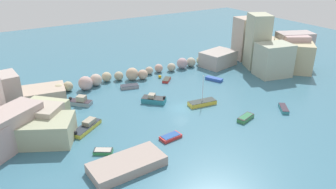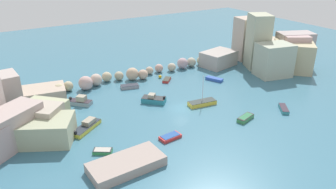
{
  "view_description": "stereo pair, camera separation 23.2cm",
  "coord_description": "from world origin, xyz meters",
  "px_view_note": "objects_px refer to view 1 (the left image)",
  "views": [
    {
      "loc": [
        -28.67,
        -42.5,
        25.46
      ],
      "look_at": [
        0.0,
        4.37,
        1.0
      ],
      "focal_mm": 34.77,
      "sensor_mm": 36.0,
      "label": 1
    },
    {
      "loc": [
        -28.47,
        -42.62,
        25.46
      ],
      "look_at": [
        0.0,
        4.37,
        1.0
      ],
      "focal_mm": 34.77,
      "sensor_mm": 36.0,
      "label": 2
    }
  ],
  "objects_px": {
    "moored_boat_0": "(80,101)",
    "moored_boat_7": "(103,151)",
    "moored_boat_10": "(130,86)",
    "moored_boat_8": "(171,137)",
    "moored_boat_4": "(202,103)",
    "stone_dock": "(127,164)",
    "moored_boat_1": "(154,99)",
    "channel_buoy": "(160,77)",
    "moored_boat_3": "(87,126)",
    "moored_boat_6": "(246,118)",
    "moored_boat_9": "(284,108)",
    "moored_boat_5": "(214,79)",
    "moored_boat_2": "(167,80)"
  },
  "relations": [
    {
      "from": "moored_boat_0",
      "to": "moored_boat_5",
      "type": "xyz_separation_m",
      "value": [
        28.01,
        -3.18,
        -0.32
      ]
    },
    {
      "from": "moored_boat_3",
      "to": "moored_boat_1",
      "type": "bearing_deg",
      "value": -23.13
    },
    {
      "from": "moored_boat_1",
      "to": "stone_dock",
      "type": "bearing_deg",
      "value": 96.21
    },
    {
      "from": "channel_buoy",
      "to": "moored_boat_7",
      "type": "bearing_deg",
      "value": -135.42
    },
    {
      "from": "channel_buoy",
      "to": "moored_boat_5",
      "type": "bearing_deg",
      "value": -38.18
    },
    {
      "from": "moored_boat_0",
      "to": "moored_boat_10",
      "type": "bearing_deg",
      "value": 57.58
    },
    {
      "from": "channel_buoy",
      "to": "moored_boat_9",
      "type": "xyz_separation_m",
      "value": [
        10.61,
        -24.6,
        -0.06
      ]
    },
    {
      "from": "moored_boat_10",
      "to": "moored_boat_3",
      "type": "bearing_deg",
      "value": 56.97
    },
    {
      "from": "moored_boat_0",
      "to": "moored_boat_5",
      "type": "relative_size",
      "value": 1.06
    },
    {
      "from": "moored_boat_3",
      "to": "moored_boat_5",
      "type": "distance_m",
      "value": 30.5
    },
    {
      "from": "moored_boat_6",
      "to": "moored_boat_0",
      "type": "bearing_deg",
      "value": 120.52
    },
    {
      "from": "moored_boat_2",
      "to": "moored_boat_10",
      "type": "relative_size",
      "value": 0.76
    },
    {
      "from": "moored_boat_4",
      "to": "moored_boat_5",
      "type": "bearing_deg",
      "value": -131.29
    },
    {
      "from": "channel_buoy",
      "to": "moored_boat_0",
      "type": "distance_m",
      "value": 19.25
    },
    {
      "from": "moored_boat_2",
      "to": "moored_boat_0",
      "type": "bearing_deg",
      "value": -40.19
    },
    {
      "from": "moored_boat_8",
      "to": "moored_boat_4",
      "type": "bearing_deg",
      "value": -153.79
    },
    {
      "from": "stone_dock",
      "to": "moored_boat_4",
      "type": "relative_size",
      "value": 1.69
    },
    {
      "from": "moored_boat_9",
      "to": "moored_boat_1",
      "type": "bearing_deg",
      "value": -92.01
    },
    {
      "from": "moored_boat_9",
      "to": "moored_boat_5",
      "type": "bearing_deg",
      "value": -138.11
    },
    {
      "from": "moored_boat_4",
      "to": "moored_boat_10",
      "type": "relative_size",
      "value": 1.46
    },
    {
      "from": "moored_boat_3",
      "to": "moored_boat_7",
      "type": "relative_size",
      "value": 1.96
    },
    {
      "from": "moored_boat_4",
      "to": "moored_boat_10",
      "type": "height_order",
      "value": "moored_boat_4"
    },
    {
      "from": "channel_buoy",
      "to": "moored_boat_3",
      "type": "distance_m",
      "value": 24.56
    },
    {
      "from": "moored_boat_1",
      "to": "moored_boat_4",
      "type": "bearing_deg",
      "value": -172.94
    },
    {
      "from": "moored_boat_6",
      "to": "moored_boat_10",
      "type": "height_order",
      "value": "moored_boat_6"
    },
    {
      "from": "moored_boat_6",
      "to": "moored_boat_3",
      "type": "bearing_deg",
      "value": 138.83
    },
    {
      "from": "stone_dock",
      "to": "moored_boat_6",
      "type": "distance_m",
      "value": 22.15
    },
    {
      "from": "channel_buoy",
      "to": "moored_boat_10",
      "type": "xyz_separation_m",
      "value": [
        -7.98,
        -1.64,
        -0.02
      ]
    },
    {
      "from": "stone_dock",
      "to": "moored_boat_5",
      "type": "height_order",
      "value": "stone_dock"
    },
    {
      "from": "moored_boat_0",
      "to": "moored_boat_7",
      "type": "distance_m",
      "value": 16.74
    },
    {
      "from": "channel_buoy",
      "to": "moored_boat_0",
      "type": "xyz_separation_m",
      "value": [
        -18.82,
        -4.05,
        0.27
      ]
    },
    {
      "from": "moored_boat_6",
      "to": "moored_boat_8",
      "type": "distance_m",
      "value": 13.62
    },
    {
      "from": "moored_boat_7",
      "to": "stone_dock",
      "type": "bearing_deg",
      "value": -41.64
    },
    {
      "from": "moored_boat_8",
      "to": "moored_boat_10",
      "type": "relative_size",
      "value": 0.87
    },
    {
      "from": "moored_boat_0",
      "to": "moored_boat_2",
      "type": "xyz_separation_m",
      "value": [
        19.16,
        1.78,
        -0.35
      ]
    },
    {
      "from": "moored_boat_8",
      "to": "moored_boat_10",
      "type": "distance_m",
      "value": 20.87
    },
    {
      "from": "moored_boat_1",
      "to": "moored_boat_8",
      "type": "xyz_separation_m",
      "value": [
        -3.93,
        -12.19,
        -0.31
      ]
    },
    {
      "from": "channel_buoy",
      "to": "moored_boat_7",
      "type": "distance_m",
      "value": 29.42
    },
    {
      "from": "moored_boat_6",
      "to": "channel_buoy",
      "type": "bearing_deg",
      "value": 79.24
    },
    {
      "from": "stone_dock",
      "to": "moored_boat_1",
      "type": "bearing_deg",
      "value": 51.16
    },
    {
      "from": "stone_dock",
      "to": "moored_boat_4",
      "type": "height_order",
      "value": "moored_boat_4"
    },
    {
      "from": "moored_boat_3",
      "to": "moored_boat_4",
      "type": "bearing_deg",
      "value": -42.48
    },
    {
      "from": "moored_boat_4",
      "to": "moored_boat_5",
      "type": "height_order",
      "value": "moored_boat_4"
    },
    {
      "from": "moored_boat_4",
      "to": "moored_boat_9",
      "type": "relative_size",
      "value": 1.59
    },
    {
      "from": "moored_boat_7",
      "to": "moored_boat_10",
      "type": "xyz_separation_m",
      "value": [
        12.97,
        19.01,
        0.04
      ]
    },
    {
      "from": "moored_boat_1",
      "to": "moored_boat_6",
      "type": "relative_size",
      "value": 1.23
    },
    {
      "from": "moored_boat_7",
      "to": "moored_boat_2",
      "type": "bearing_deg",
      "value": 74.01
    },
    {
      "from": "moored_boat_1",
      "to": "moored_boat_6",
      "type": "bearing_deg",
      "value": 170.14
    },
    {
      "from": "moored_boat_8",
      "to": "moored_boat_10",
      "type": "xyz_separation_m",
      "value": [
        3.1,
        20.64,
        0.06
      ]
    },
    {
      "from": "moored_boat_1",
      "to": "moored_boat_3",
      "type": "bearing_deg",
      "value": 57.94
    }
  ]
}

